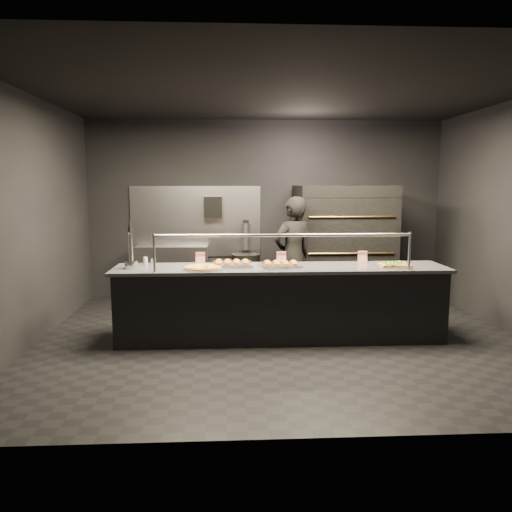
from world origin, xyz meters
name	(u,v)px	position (x,y,z in m)	size (l,w,h in m)	color
room	(279,220)	(-0.02, 0.05, 1.50)	(6.04, 6.00, 3.00)	black
service_counter	(281,303)	(0.00, 0.00, 0.46)	(4.10, 0.78, 1.37)	black
pizza_oven	(342,244)	(1.20, 1.90, 0.97)	(1.50, 1.23, 1.91)	black
prep_shelf	(172,273)	(-1.60, 2.32, 0.45)	(1.20, 0.35, 0.90)	#99999E
towel_dispenser	(213,207)	(-0.90, 2.39, 1.55)	(0.30, 0.20, 0.35)	black
fire_extinguisher	(246,236)	(-0.35, 2.40, 1.06)	(0.14, 0.14, 0.51)	#B2B2B7
beer_tap	(131,254)	(-1.82, -0.04, 1.09)	(0.16, 0.22, 0.61)	silver
round_pizza	(203,268)	(-0.95, -0.11, 0.94)	(0.51, 0.51, 0.03)	silver
slider_tray_a	(232,264)	(-0.60, 0.08, 0.95)	(0.52, 0.40, 0.08)	silver
slider_tray_b	(281,265)	(0.00, -0.02, 0.95)	(0.56, 0.48, 0.08)	silver
square_pizza	(394,265)	(1.40, -0.07, 0.94)	(0.45, 0.45, 0.05)	silver
condiment_jar	(148,261)	(-1.67, 0.28, 0.96)	(0.14, 0.06, 0.09)	silver
tent_cards	(282,257)	(0.04, 0.28, 1.00)	(2.22, 0.04, 0.15)	white
trash_bin	(246,277)	(-0.36, 2.12, 0.39)	(0.47, 0.47, 0.78)	black
worker	(293,256)	(0.30, 1.17, 0.88)	(0.64, 0.42, 1.75)	black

